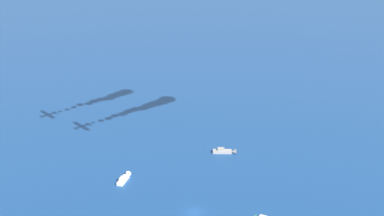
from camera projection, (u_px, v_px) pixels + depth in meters
ground_plane at (194, 212)px, 138.12m from camera, size 2000.00×2000.00×0.00m
motorboat_near_centre at (226, 151)px, 172.00m from camera, size 4.26×7.93×2.23m
motorboat_offshore at (124, 178)px, 154.53m from camera, size 7.08×5.19×2.07m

